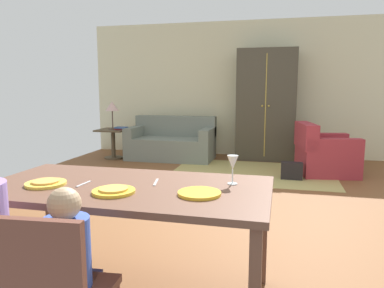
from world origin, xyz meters
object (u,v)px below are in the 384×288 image
plate_near_woman (199,193)px  wine_glass (233,164)px  table_lamp (112,107)px  plate_near_man (46,184)px  book_lower (121,129)px  book_upper (121,128)px  handbag (292,171)px  person_child (72,286)px  dining_table (127,196)px  plate_near_child (114,191)px  couch (172,143)px  armchair (323,154)px  side_table (113,139)px  armoire (266,105)px

plate_near_woman → wine_glass: (0.15, 0.28, 0.12)m
table_lamp → plate_near_man: bearing=-68.9°
table_lamp → book_lower: size_ratio=2.45×
book_upper → handbag: 3.31m
plate_near_man → person_child: (0.49, -0.53, -0.34)m
dining_table → plate_near_man: plate_near_man is taller
plate_near_child → book_upper: 5.00m
plate_near_man → wine_glass: size_ratio=1.34×
plate_near_child → couch: couch is taller
armchair → side_table: bearing=174.0°
wine_glass → armchair: 4.01m
handbag → book_lower: bearing=164.7°
wine_glass → side_table: 5.17m
plate_near_woman → book_upper: size_ratio=1.14×
plate_near_man → plate_near_woman: size_ratio=1.00×
book_upper → wine_glass: bearing=-57.3°
plate_near_man → armoire: armoire is taller
couch → book_upper: (-0.91, -0.32, 0.32)m
plate_near_woman → wine_glass: size_ratio=1.34×
plate_near_man → book_upper: size_ratio=1.14×
armoire → book_lower: (-2.70, -0.67, -0.46)m
side_table → handbag: side_table is taller
dining_table → wine_glass: bearing=15.5°
wine_glass → couch: 4.89m
armchair → book_lower: size_ratio=4.50×
armoire → handbag: armoire is taller
wine_glass → book_upper: size_ratio=0.85×
person_child → armoire: 5.78m
handbag → side_table: bearing=165.1°
table_lamp → book_lower: table_lamp is taller
couch → book_lower: size_ratio=7.49×
dining_table → plate_near_woman: (0.49, -0.10, 0.08)m
table_lamp → armoire: bearing=12.3°
table_lamp → armchair: bearing=-6.0°
side_table → book_lower: bearing=-9.5°
person_child → handbag: person_child is taller
dining_table → plate_near_woman: plate_near_woman is taller
armchair → handbag: bearing=-135.3°
armchair → armoire: bearing=132.9°
dining_table → handbag: dining_table is taller
wine_glass → table_lamp: size_ratio=0.34×
plate_near_woman → person_child: person_child is taller
book_lower → armchair: bearing=-5.8°
plate_near_child → handbag: 3.93m
plate_near_child → book_lower: 5.02m
plate_near_child → plate_near_man: bearing=173.1°
dining_table → handbag: 3.75m
armchair → side_table: armchair is taller
plate_near_woman → plate_near_man: bearing=-178.8°
wine_glass → book_lower: 5.02m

